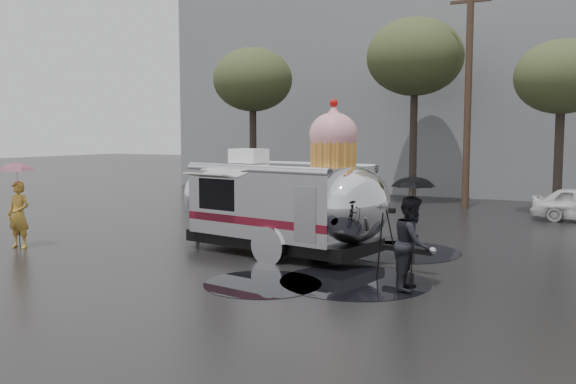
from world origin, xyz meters
The scene contains 14 objects.
ground centered at (0.00, 0.00, 0.00)m, with size 120.00×120.00×0.00m, color black.
puddles centered at (2.44, 1.95, 0.00)m, with size 4.36×7.99×0.01m.
grey_building centered at (-4.00, 24.00, 6.50)m, with size 22.00×12.00×13.00m, color slate.
utility_pole centered at (2.50, 14.00, 4.62)m, with size 1.60×0.28×9.00m.
tree_left centered at (-7.00, 13.00, 5.48)m, with size 3.64×3.64×6.95m.
tree_mid centered at (0.00, 15.00, 6.34)m, with size 4.20×4.20×8.03m.
tree_right centered at (6.00, 13.00, 5.06)m, with size 3.36×3.36×6.42m.
barricade_row centered at (-5.55, 9.96, 0.52)m, with size 4.30×0.80×1.00m.
airstream_trailer centered at (0.32, 2.23, 1.38)m, with size 7.24×3.23×3.94m.
person_left centered at (-6.31, -0.38, 0.89)m, with size 0.64×0.43×1.79m, color gold.
umbrella_pink centered at (-6.31, -0.38, 1.94)m, with size 1.13×1.13×2.32m.
person_right centered at (4.24, 0.18, 0.92)m, with size 0.88×0.49×1.84m, color black.
umbrella_black centered at (4.24, 0.18, 1.90)m, with size 1.04×1.04×2.26m.
tripod centered at (3.64, 0.78, 0.90)m, with size 0.62×0.59×1.51m.
Camera 1 is at (7.52, -11.34, 3.04)m, focal length 38.00 mm.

